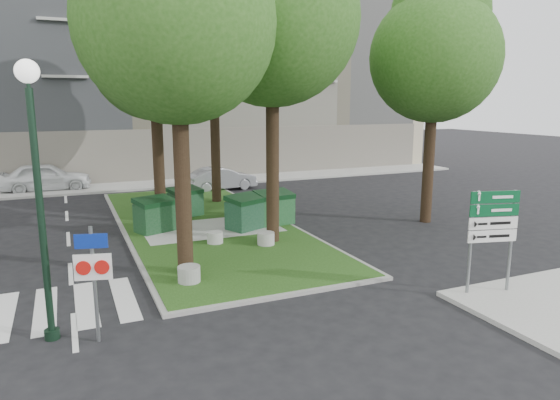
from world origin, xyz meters
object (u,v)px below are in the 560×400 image
tree_median_mid (155,44)px  car_white (46,177)px  dumpster_a (155,215)px  dumpster_c (246,212)px  traffic_sign_pole (93,269)px  litter_bin (233,207)px  tree_median_near_right (274,1)px  tree_street_right (436,45)px  bollard_right (266,238)px  bollard_left (189,274)px  directional_sign (492,225)px  dumpster_d (274,208)px  street_lamp (36,170)px  tree_median_far (214,23)px  tree_median_near_left (179,3)px  dumpster_b (185,202)px  car_silver (221,179)px  bollard_mid (215,237)px

tree_median_mid → car_white: 12.51m
dumpster_a → dumpster_c: 3.35m
traffic_sign_pole → car_white: size_ratio=0.53×
tree_median_mid → litter_bin: (2.94, -0.15, -6.52)m
tree_median_near_right → tree_median_mid: 5.50m
tree_street_right → traffic_sign_pole: tree_street_right is taller
bollard_right → tree_median_near_right: bearing=40.4°
tree_median_near_right → bollard_left: size_ratio=19.09×
directional_sign → bollard_left: bearing=165.7°
dumpster_d → street_lamp: (-7.93, -6.91, 2.79)m
dumpster_c → tree_median_far: bearing=59.5°
bollard_left → car_white: 17.69m
tree_median_mid → directional_sign: size_ratio=3.86×
traffic_sign_pole → bollard_left: bearing=58.9°
dumpster_c → tree_median_near_left: bearing=-153.6°
tree_median_near_right → bollard_right: size_ratio=19.71×
dumpster_b → bollard_left: (-1.71, -7.81, -0.37)m
bollard_left → car_white: (-3.82, 17.27, 0.45)m
tree_median_near_left → tree_median_far: bearing=68.7°
traffic_sign_pole → car_white: bearing=108.9°
dumpster_a → street_lamp: bearing=-136.1°
dumpster_c → dumpster_d: (1.29, 0.33, 0.01)m
tree_street_right → directional_sign: bearing=-119.0°
dumpster_d → street_lamp: 10.88m
litter_bin → car_silver: size_ratio=0.17×
bollard_mid → dumpster_c: bearing=41.0°
car_white → tree_median_near_right: bearing=-151.1°
tree_median_mid → street_lamp: (-4.02, -9.22, -3.44)m
bollard_left → street_lamp: bearing=-151.0°
litter_bin → car_white: bearing=126.5°
dumpster_a → bollard_mid: (1.57, -2.39, -0.42)m
tree_median_mid → tree_median_far: bearing=43.2°
dumpster_a → car_silver: size_ratio=0.42×
dumpster_a → litter_bin: dumpster_a is taller
bollard_left → street_lamp: street_lamp is taller
tree_median_near_left → bollard_right: tree_median_near_left is taller
tree_street_right → dumpster_c: bearing=169.6°
bollard_mid → directional_sign: bearing=-54.0°
bollard_right → bollard_mid: bollard_right is taller
dumpster_d → car_silver: size_ratio=0.39×
tree_median_near_left → traffic_sign_pole: tree_median_near_left is taller
bollard_right → bollard_mid: (-1.52, 0.86, -0.02)m
dumpster_c → litter_bin: bearing=58.1°
car_silver → tree_median_near_right: bearing=164.8°
bollard_mid → car_white: bearing=111.5°
bollard_left → car_silver: 14.73m
tree_median_near_left → dumpster_b: size_ratio=6.74×
tree_median_far → dumpster_b: bearing=-130.3°
traffic_sign_pole → car_white: traffic_sign_pole is taller
car_white → bollard_left: bearing=-166.2°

